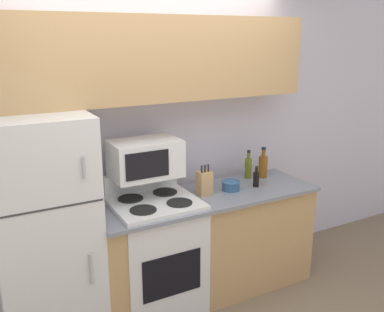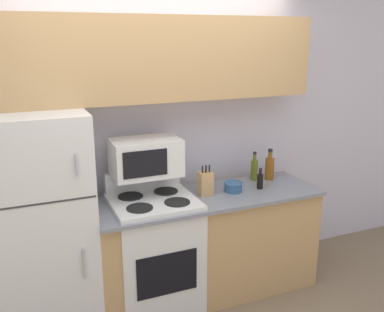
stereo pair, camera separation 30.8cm
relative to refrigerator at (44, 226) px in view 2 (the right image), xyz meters
name	(u,v)px [view 2 (the right image)]	position (x,y,z in m)	size (l,w,h in m)	color
wall_back	(152,142)	(0.93, 0.37, 0.45)	(8.00, 0.05, 2.55)	silver
lower_cabinets	(207,244)	(1.27, -0.05, -0.38)	(1.87, 0.62, 0.89)	tan
refrigerator	(44,226)	(0.00, 0.00, 0.00)	(0.67, 0.70, 1.66)	white
upper_cabinets	(157,59)	(0.93, 0.17, 1.14)	(2.53, 0.35, 0.63)	tan
stove	(155,252)	(0.80, -0.06, -0.35)	(0.65, 0.60, 1.09)	white
microwave	(146,157)	(0.78, 0.06, 0.41)	(0.53, 0.34, 0.29)	white
knife_block	(205,183)	(1.25, -0.04, 0.16)	(0.11, 0.10, 0.25)	tan
bowl	(233,187)	(1.49, -0.06, 0.11)	(0.16, 0.16, 0.08)	#335B84
bottle_soy_sauce	(260,181)	(1.73, -0.09, 0.14)	(0.05, 0.05, 0.18)	black
bottle_whiskey	(270,168)	(1.94, 0.09, 0.18)	(0.08, 0.08, 0.28)	brown
bottle_olive_oil	(254,169)	(1.80, 0.13, 0.17)	(0.06, 0.06, 0.26)	#5B6619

